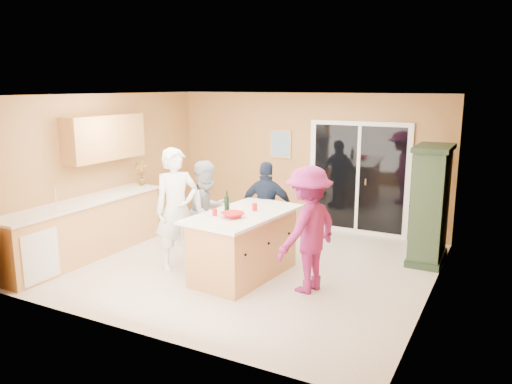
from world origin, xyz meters
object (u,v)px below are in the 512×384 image
at_px(kitchen_island, 244,247).
at_px(woman_navy, 267,209).
at_px(woman_white, 177,209).
at_px(woman_grey, 208,212).
at_px(green_hutch, 430,206).
at_px(woman_magenta, 308,229).

xyz_separation_m(kitchen_island, woman_navy, (-0.14, 1.03, 0.32)).
xyz_separation_m(woman_white, woman_navy, (0.90, 1.21, -0.15)).
relative_size(kitchen_island, woman_grey, 1.18).
bearing_deg(kitchen_island, woman_navy, 103.60).
xyz_separation_m(kitchen_island, woman_white, (-1.05, -0.18, 0.47)).
height_order(green_hutch, woman_navy, green_hutch).
bearing_deg(woman_magenta, kitchen_island, -77.36).
height_order(woman_grey, woman_navy, woman_grey).
relative_size(kitchen_island, woman_white, 1.04).
bearing_deg(kitchen_island, green_hutch, 45.98).
height_order(green_hutch, woman_magenta, green_hutch).
bearing_deg(woman_grey, woman_magenta, -86.20).
distance_m(woman_navy, woman_magenta, 1.58).
relative_size(woman_grey, woman_magenta, 0.94).
bearing_deg(kitchen_island, woman_magenta, 3.03).
distance_m(kitchen_island, woman_white, 1.16).
distance_m(green_hutch, woman_navy, 2.56).
distance_m(kitchen_island, woman_navy, 1.09).
bearing_deg(woman_magenta, woman_white, -71.00).
xyz_separation_m(green_hutch, woman_grey, (-3.06, -1.63, -0.09)).
xyz_separation_m(green_hutch, woman_navy, (-2.41, -0.88, -0.13)).
bearing_deg(green_hutch, woman_navy, -159.95).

